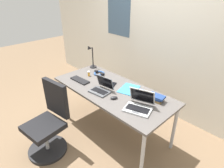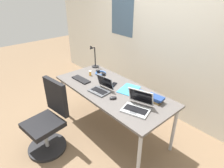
% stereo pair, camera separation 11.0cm
% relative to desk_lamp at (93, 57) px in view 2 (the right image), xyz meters
% --- Properties ---
extents(ground_plane, '(12.00, 12.00, 0.00)m').
position_rel_desk_lamp_xyz_m(ground_plane, '(0.80, -0.28, -0.94)').
color(ground_plane, '#7A6047').
extents(wall_back, '(6.00, 0.13, 2.60)m').
position_rel_desk_lamp_xyz_m(wall_back, '(0.80, 0.82, 0.36)').
color(wall_back, silver).
rests_on(wall_back, ground_plane).
extents(desk, '(1.80, 0.80, 0.74)m').
position_rel_desk_lamp_xyz_m(desk, '(0.80, -0.28, -0.25)').
color(desk, '#595451').
rests_on(desk, ground_plane).
extents(desk_lamp, '(0.12, 0.18, 0.40)m').
position_rel_desk_lamp_xyz_m(desk_lamp, '(0.00, 0.00, 0.00)').
color(desk_lamp, black).
rests_on(desk_lamp, desk).
extents(laptop_by_keyboard, '(0.30, 0.28, 0.20)m').
position_rel_desk_lamp_xyz_m(laptop_by_keyboard, '(0.74, -0.43, -0.16)').
color(laptop_by_keyboard, '#515459').
rests_on(laptop_by_keyboard, desk).
extents(laptop_near_lamp, '(0.39, 0.37, 0.22)m').
position_rel_desk_lamp_xyz_m(laptop_near_lamp, '(1.36, -0.37, -0.15)').
color(laptop_near_lamp, '#B7BABC').
rests_on(laptop_near_lamp, desk).
extents(external_keyboard, '(0.34, 0.14, 0.02)m').
position_rel_desk_lamp_xyz_m(external_keyboard, '(0.27, -0.45, -0.19)').
color(external_keyboard, black).
rests_on(external_keyboard, desk).
extents(computer_mouse, '(0.10, 0.11, 0.03)m').
position_rel_desk_lamp_xyz_m(computer_mouse, '(1.00, -0.44, -0.18)').
color(computer_mouse, black).
rests_on(computer_mouse, desk).
extents(cell_phone, '(0.12, 0.15, 0.01)m').
position_rel_desk_lamp_xyz_m(cell_phone, '(0.72, -0.18, -0.19)').
color(cell_phone, black).
rests_on(cell_phone, desk).
extents(headphones, '(0.21, 0.18, 0.04)m').
position_rel_desk_lamp_xyz_m(headphones, '(0.29, -0.08, -0.18)').
color(headphones, '#335999').
rests_on(headphones, desk).
extents(pill_bottle, '(0.04, 0.04, 0.08)m').
position_rel_desk_lamp_xyz_m(pill_bottle, '(0.23, -0.24, -0.16)').
color(pill_bottle, gold).
rests_on(pill_bottle, desk).
extents(book_stack, '(0.23, 0.17, 0.08)m').
position_rel_desk_lamp_xyz_m(book_stack, '(1.39, -0.08, -0.16)').
color(book_stack, brown).
rests_on(book_stack, desk).
extents(paper_folder_near_mouse, '(0.31, 0.36, 0.01)m').
position_rel_desk_lamp_xyz_m(paper_folder_near_mouse, '(0.97, -0.11, -0.19)').
color(paper_folder_near_mouse, '#338CC6').
rests_on(paper_folder_near_mouse, desk).
extents(coffee_mug, '(0.11, 0.08, 0.09)m').
position_rel_desk_lamp_xyz_m(coffee_mug, '(1.20, -0.13, -0.15)').
color(coffee_mug, '#2D518C').
rests_on(coffee_mug, desk).
extents(office_chair, '(0.52, 0.57, 0.97)m').
position_rel_desk_lamp_xyz_m(office_chair, '(0.48, -1.13, -0.54)').
color(office_chair, black).
rests_on(office_chair, ground_plane).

